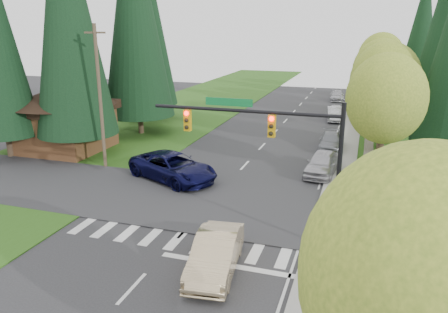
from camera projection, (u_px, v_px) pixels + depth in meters
The scene contains 30 objects.
ground at pixel (144, 275), 17.92m from camera, with size 120.00×120.00×0.00m, color #28282B.
grass_east at pixel (430, 164), 32.26m from camera, with size 14.00×110.00×0.06m, color #2C5617.
grass_west at pixel (121, 137), 39.98m from camera, with size 14.00×110.00×0.06m, color #2C5617.
cross_street at pixel (210, 203), 25.20m from camera, with size 120.00×8.00×0.10m, color #28282B.
sidewalk_east at pixel (347, 150), 35.88m from camera, with size 1.80×80.00×0.13m, color gray.
curb_east at pixel (336, 149), 36.14m from camera, with size 0.20×80.00×0.13m, color gray.
stone_wall_north at pixel (369, 127), 42.58m from camera, with size 0.70×40.00×0.70m, color #4C4438.
traffic_signal at pixel (275, 140), 19.28m from camera, with size 8.70×0.37×6.80m.
brown_building at pixel (64, 112), 35.13m from camera, with size 8.40×8.40×5.40m.
utility_pole at pixel (100, 96), 30.19m from camera, with size 1.60×0.24×10.00m.
decid_tree_0 at pixel (386, 99), 26.33m from camera, with size 4.80×4.80×8.37m.
decid_tree_1 at pixel (385, 82), 32.62m from camera, with size 5.20×5.20×8.80m.
decid_tree_2 at pixel (381, 71), 39.01m from camera, with size 5.00×5.00×8.82m.
decid_tree_3 at pixel (380, 68), 45.43m from camera, with size 5.00×5.00×8.55m.
decid_tree_4 at pixel (381, 59), 51.67m from camera, with size 5.40×5.40×9.18m.
decid_tree_5 at pixel (378, 59), 58.25m from camera, with size 4.80×4.80×8.30m.
decid_tree_6 at pixel (378, 54), 64.50m from camera, with size 5.20×5.20×8.86m.
decid_tree_south at pixel (421, 279), 8.18m from camera, with size 4.60×4.60×7.92m.
conifer_w_a at pixel (67, 12), 31.43m from camera, with size 6.12×6.12×19.80m.
conifer_w_b at pixel (69, 26), 36.25m from camera, with size 5.44×5.44×17.80m.
conifer_w_c at pixel (134, 8), 38.28m from camera, with size 6.46×6.46×20.80m.
conifer_w_e at pixel (147, 21), 44.62m from camera, with size 5.78×5.78×18.80m.
conifer_e_c at pixel (422, 30), 54.81m from camera, with size 5.10×5.10×16.80m.
sedan_champagne at pixel (216, 254), 18.01m from camera, with size 1.70×4.86×1.60m, color #CDB488.
suv_navy at pixel (173, 167), 28.77m from camera, with size 2.98×6.46×1.80m, color black.
parked_car_a at pixel (322, 163), 29.86m from camera, with size 1.89×4.69×1.60m, color #ABABAF.
parked_car_b at pixel (331, 141), 36.10m from camera, with size 1.83×4.51×1.31m, color slate.
parked_car_c at pixel (335, 114), 46.94m from camera, with size 1.52×4.36×1.44m, color #A8A9AD.
parked_car_d at pixel (336, 111), 49.03m from camera, with size 1.55×3.85×1.31m, color silver.
parked_car_e at pixel (337, 96), 59.74m from camera, with size 1.82×4.47×1.30m, color #9E9EA2.
Camera 1 is at (8.01, -13.97, 9.81)m, focal length 35.00 mm.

